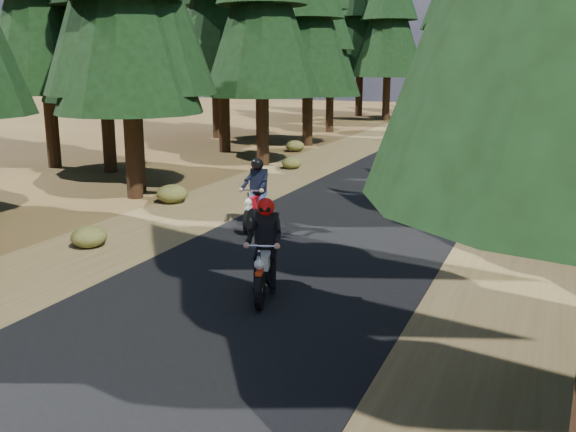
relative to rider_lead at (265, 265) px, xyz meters
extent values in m
plane|color=#482F1A|center=(-0.30, 0.29, -0.61)|extent=(120.00, 120.00, 0.00)
cube|color=black|center=(-0.30, 5.29, -0.60)|extent=(6.00, 100.00, 0.01)
cube|color=brown|center=(-4.90, 5.29, -0.60)|extent=(3.20, 100.00, 0.01)
cube|color=brown|center=(4.30, 5.29, -0.60)|extent=(3.20, 100.00, 0.01)
cylinder|color=black|center=(-7.55, 6.46, 2.06)|extent=(0.51, 0.51, 5.34)
cone|color=black|center=(-7.55, 6.46, 5.40)|extent=(4.54, 4.54, 6.68)
cylinder|color=black|center=(-8.00, 7.25, 2.61)|extent=(0.56, 0.56, 6.43)
cylinder|color=black|center=(-11.43, 10.22, 2.17)|extent=(0.52, 0.52, 5.56)
cone|color=black|center=(-11.43, 10.22, 5.65)|extent=(4.73, 4.73, 6.95)
cylinder|color=black|center=(-6.65, 14.18, 2.25)|extent=(0.53, 0.53, 5.72)
cone|color=black|center=(-6.65, 14.18, 5.83)|extent=(4.86, 4.86, 7.15)
cylinder|color=black|center=(-10.05, 17.14, 2.58)|extent=(0.55, 0.55, 6.37)
cylinder|color=black|center=(-7.29, 21.05, 2.21)|extent=(0.53, 0.53, 5.64)
cone|color=black|center=(-7.29, 21.05, 5.74)|extent=(4.79, 4.79, 7.05)
cylinder|color=black|center=(-11.16, 23.51, 2.12)|extent=(0.52, 0.52, 5.45)
cone|color=black|center=(-11.16, 23.51, 5.52)|extent=(4.63, 4.63, 6.81)
cylinder|color=black|center=(-8.42, 27.75, 1.60)|extent=(0.48, 0.48, 4.42)
cone|color=black|center=(-8.42, 27.75, 4.36)|extent=(3.76, 3.76, 5.52)
cone|color=black|center=(-8.42, 27.75, 6.35)|extent=(2.87, 2.87, 3.98)
cylinder|color=black|center=(-12.09, 33.06, 1.77)|extent=(0.49, 0.49, 4.75)
cone|color=black|center=(-12.09, 33.06, 4.73)|extent=(4.04, 4.04, 5.93)
cone|color=black|center=(-12.09, 33.06, 6.87)|extent=(3.09, 3.09, 4.27)
cylinder|color=black|center=(-14.30, 10.29, 2.39)|extent=(0.54, 0.54, 6.00)
cylinder|color=black|center=(-13.30, 22.29, 2.59)|extent=(0.56, 0.56, 6.40)
cone|color=black|center=(-13.30, 22.29, 6.59)|extent=(5.44, 5.44, 8.00)
cylinder|color=black|center=(-7.30, 37.29, 2.59)|extent=(0.56, 0.56, 6.40)
cone|color=black|center=(-7.30, 37.29, 6.59)|extent=(5.44, 5.44, 8.00)
cylinder|color=black|center=(-10.30, 40.29, 2.79)|extent=(0.57, 0.57, 6.80)
cone|color=black|center=(-10.30, 40.29, 7.04)|extent=(5.78, 5.78, 8.50)
cylinder|color=black|center=(-4.30, 43.29, 2.39)|extent=(0.54, 0.54, 6.00)
cone|color=black|center=(-4.30, 43.29, 6.14)|extent=(5.10, 5.10, 7.50)
cylinder|color=black|center=(3.70, 43.29, 2.59)|extent=(0.56, 0.56, 6.40)
cone|color=black|center=(3.70, 43.29, 6.59)|extent=(5.44, 5.44, 8.00)
cylinder|color=black|center=(-0.30, 46.29, 2.79)|extent=(0.57, 0.57, 6.80)
cone|color=black|center=(-0.30, 46.29, 7.04)|extent=(5.78, 5.78, 8.50)
cylinder|color=black|center=(-13.30, 36.29, 2.19)|extent=(0.52, 0.52, 5.60)
cone|color=black|center=(-13.30, 36.29, 5.69)|extent=(4.76, 4.76, 7.00)
ellipsoid|color=#474C1E|center=(-5.14, 13.67, -0.37)|extent=(0.79, 0.79, 0.48)
ellipsoid|color=#474C1E|center=(-6.03, 6.25, -0.32)|extent=(0.95, 0.95, 0.57)
ellipsoid|color=#474C1E|center=(-5.15, 1.36, -0.36)|extent=(0.83, 0.83, 0.50)
ellipsoid|color=#474C1E|center=(-6.98, 18.55, -0.33)|extent=(0.91, 0.91, 0.54)
cube|color=black|center=(0.00, 0.00, 0.62)|extent=(0.46, 0.35, 0.59)
sphere|color=red|center=(0.00, 0.00, 1.05)|extent=(0.41, 0.41, 0.33)
cube|color=black|center=(-2.32, 4.47, 0.62)|extent=(0.44, 0.31, 0.58)
sphere|color=black|center=(-2.32, 4.47, 1.04)|extent=(0.37, 0.37, 0.33)
camera|label=1|loc=(4.71, -10.12, 3.59)|focal=40.00mm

